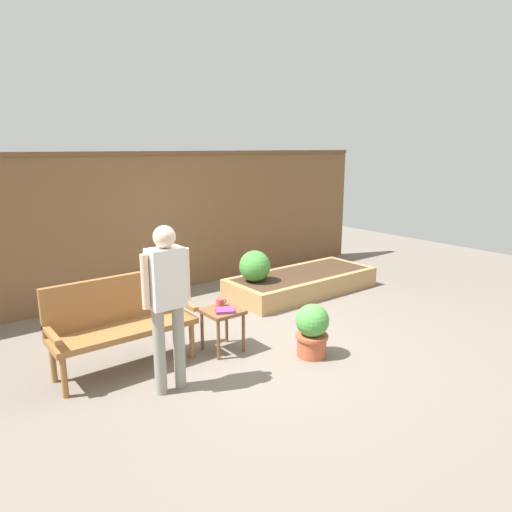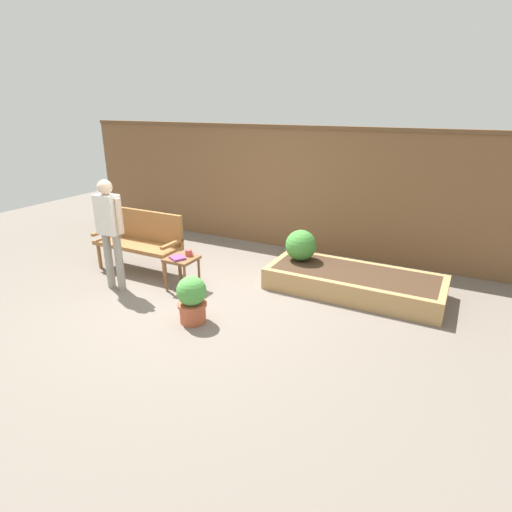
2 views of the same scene
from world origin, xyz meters
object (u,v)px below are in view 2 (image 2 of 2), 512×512
(potted_boxwood, at_px, (192,298))
(person_by_bench, at_px, (110,226))
(cup_on_table, at_px, (189,253))
(shrub_near_bench, at_px, (301,245))
(garden_bench, at_px, (141,237))
(book_on_table, at_px, (177,258))
(side_table, at_px, (182,263))

(potted_boxwood, bearing_deg, person_by_bench, 169.28)
(cup_on_table, relative_size, shrub_near_bench, 0.29)
(cup_on_table, xyz_separation_m, potted_boxwood, (0.63, -0.82, -0.21))
(garden_bench, xyz_separation_m, potted_boxwood, (1.71, -1.03, -0.24))
(potted_boxwood, relative_size, shrub_near_bench, 1.28)
(garden_bench, bearing_deg, book_on_table, -21.20)
(person_by_bench, bearing_deg, book_on_table, 22.17)
(book_on_table, relative_size, potted_boxwood, 0.34)
(book_on_table, bearing_deg, cup_on_table, 97.90)
(garden_bench, bearing_deg, potted_boxwood, -31.16)
(garden_bench, xyz_separation_m, cup_on_table, (1.07, -0.21, -0.02))
(side_table, bearing_deg, potted_boxwood, -46.28)
(garden_bench, relative_size, cup_on_table, 10.98)
(cup_on_table, xyz_separation_m, shrub_near_bench, (1.28, 1.03, 0.01))
(garden_bench, relative_size, book_on_table, 7.20)
(side_table, xyz_separation_m, shrub_near_bench, (1.33, 1.13, 0.13))
(garden_bench, relative_size, shrub_near_bench, 3.14)
(shrub_near_bench, bearing_deg, cup_on_table, -141.31)
(garden_bench, height_order, person_by_bench, person_by_bench)
(book_on_table, relative_size, shrub_near_bench, 0.44)
(garden_bench, height_order, shrub_near_bench, garden_bench)
(cup_on_table, height_order, potted_boxwood, potted_boxwood)
(garden_bench, height_order, potted_boxwood, garden_bench)
(cup_on_table, height_order, book_on_table, cup_on_table)
(garden_bench, relative_size, side_table, 3.00)
(garden_bench, relative_size, potted_boxwood, 2.45)
(book_on_table, relative_size, person_by_bench, 0.13)
(garden_bench, height_order, side_table, garden_bench)
(cup_on_table, xyz_separation_m, book_on_table, (-0.06, -0.18, -0.03))
(book_on_table, distance_m, person_by_bench, 1.02)
(shrub_near_bench, bearing_deg, book_on_table, -138.08)
(side_table, xyz_separation_m, person_by_bench, (-0.87, -0.42, 0.54))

